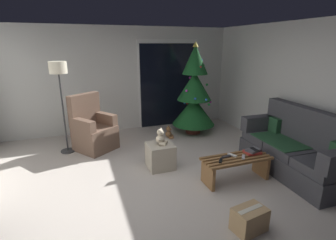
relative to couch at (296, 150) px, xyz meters
The scene contains 20 objects.
ground_plane 2.36m from the couch, behind, with size 7.00×7.00×0.00m, color #BCB2A8.
wall_back 4.13m from the couch, 125.04° to the left, with size 5.72×0.12×2.50m, color beige.
wall_right 1.04m from the couch, 24.29° to the left, with size 0.12×6.00×2.50m, color beige.
patio_door_frame 3.48m from the couch, 108.42° to the left, with size 1.60×0.02×2.20m, color silver.
patio_door_glass 3.45m from the couch, 108.52° to the left, with size 1.50×0.02×2.10m, color black.
couch is the anchor object (origin of this frame).
coffee_table 1.10m from the couch, behind, with size 1.10×0.40×0.40m.
remote_white 1.13m from the couch, behind, with size 0.04×0.16×0.02m, color silver.
remote_silver 1.00m from the couch, behind, with size 0.04×0.16×0.02m, color #ADADB2.
remote_black 1.39m from the couch, behind, with size 0.04×0.16×0.02m, color black.
remote_graphite 1.25m from the couch, behind, with size 0.04×0.16×0.02m, color #333338.
book_stack 0.77m from the couch, 169.49° to the left, with size 0.27×0.21×0.07m.
cell_phone 0.76m from the couch, behind, with size 0.07×0.14×0.01m, color black.
christmas_tree 2.56m from the couch, 107.22° to the left, with size 1.01×1.01×2.14m.
armchair 3.79m from the couch, 144.82° to the left, with size 0.95×0.96×1.13m.
floor_lamp 4.38m from the couch, 148.54° to the left, with size 0.32×0.32×1.78m.
ottoman 2.27m from the couch, 155.89° to the left, with size 0.44×0.44×0.43m, color #B2A893.
teddy_bear_cream 2.26m from the couch, 155.97° to the left, with size 0.22×0.21×0.29m.
teddy_bear_chestnut_by_tree 2.66m from the couch, 122.69° to the left, with size 0.21×0.20×0.29m.
cardboard_box_taped_mid_floor 1.86m from the couch, 149.94° to the right, with size 0.42×0.32×0.29m.
Camera 1 is at (-1.00, -3.16, 2.09)m, focal length 27.03 mm.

